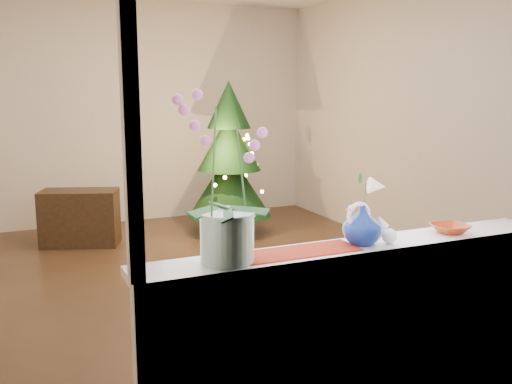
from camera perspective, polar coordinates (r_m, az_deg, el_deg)
ground at (r=5.10m, az=-5.44°, el=-8.63°), size 5.00×5.00×0.00m
wall_back at (r=7.25m, az=-12.01°, el=7.73°), size 4.50×0.10×2.70m
wall_front at (r=2.59m, az=11.99°, el=3.31°), size 4.50×0.10×2.70m
wall_right at (r=5.94m, az=15.52°, el=7.04°), size 0.10×5.00×2.70m
window_apron at (r=2.88m, az=10.81°, el=-14.88°), size 2.20×0.08×0.88m
windowsill at (r=2.79m, az=10.07°, el=-5.60°), size 2.20×0.26×0.04m
window_frame at (r=2.60m, az=11.89°, el=11.07°), size 2.22×0.06×1.60m
runner at (r=2.59m, az=3.06°, el=-6.13°), size 0.70×0.20×0.01m
orchid_pot at (r=2.39m, az=-2.97°, el=1.41°), size 0.28×0.28×0.73m
swan at (r=2.78m, az=11.03°, el=-3.14°), size 0.24×0.14×0.20m
blue_vase at (r=2.76m, az=10.58°, el=-2.93°), size 0.24×0.24×0.22m
lily at (r=2.72m, az=10.72°, el=1.06°), size 0.12×0.07×0.17m
paperweight at (r=2.82m, az=13.19°, el=-4.32°), size 0.09×0.09×0.07m
amber_dish at (r=3.12m, az=18.83°, el=-3.53°), size 0.17×0.17×0.04m
xmas_tree at (r=6.51m, az=-2.70°, el=3.42°), size 1.03×1.03×1.74m
side_table at (r=6.35m, az=-17.19°, el=-2.47°), size 0.88×0.64×0.59m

